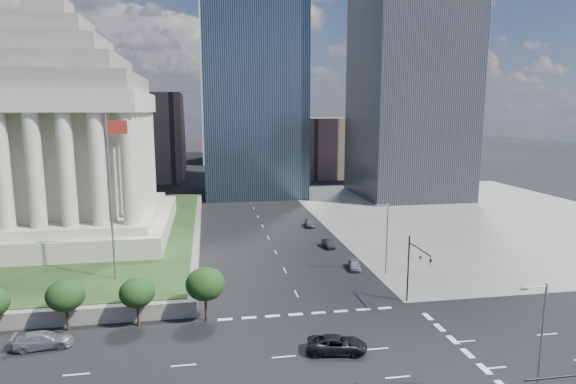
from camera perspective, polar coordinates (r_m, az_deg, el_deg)
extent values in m
plane|color=black|center=(137.70, -5.14, 0.21)|extent=(500.00, 500.00, 0.00)
cube|color=slate|center=(113.14, 20.56, -2.40)|extent=(68.00, 90.00, 0.03)
cube|color=#645D56|center=(94.65, -30.84, -4.87)|extent=(66.00, 70.00, 1.80)
cube|color=#1D3515|center=(94.44, -30.89, -4.31)|extent=(64.00, 68.00, 0.10)
cylinder|color=slate|center=(61.48, -20.30, -0.75)|extent=(0.24, 0.24, 20.00)
cube|color=maroon|center=(60.41, -19.64, 7.23)|extent=(2.40, 0.05, 1.60)
cube|color=black|center=(131.31, -4.27, 12.91)|extent=(26.00, 26.00, 60.00)
cube|color=black|center=(134.31, 14.61, 21.18)|extent=(26.00, 28.00, 100.00)
cube|color=brown|center=(171.29, 4.78, 5.42)|extent=(20.00, 30.00, 20.00)
cube|color=brown|center=(166.84, -16.44, 6.33)|extent=(24.00, 30.00, 28.00)
cylinder|color=black|center=(33.78, 30.27, -18.32)|extent=(5.50, 0.14, 0.14)
cylinder|color=black|center=(58.83, 14.05, -8.83)|extent=(0.18, 0.18, 8.00)
cylinder|color=black|center=(55.51, 15.32, -6.54)|extent=(0.14, 5.50, 0.14)
cube|color=black|center=(53.37, 16.53, -8.15)|extent=(0.30, 0.30, 1.10)
cylinder|color=slate|center=(41.74, 27.78, -16.05)|extent=(0.16, 0.16, 10.00)
cylinder|color=slate|center=(39.46, 27.27, -9.97)|extent=(1.80, 0.12, 0.12)
cube|color=slate|center=(38.97, 26.18, -10.28)|extent=(0.50, 0.22, 0.14)
cylinder|color=slate|center=(67.31, 11.63, -5.51)|extent=(0.16, 0.16, 10.00)
cylinder|color=slate|center=(65.92, 11.04, -1.53)|extent=(1.80, 0.12, 0.12)
cube|color=slate|center=(65.63, 10.30, -1.64)|extent=(0.50, 0.22, 0.14)
imported|color=black|center=(47.29, 5.85, -17.53)|extent=(3.51, 5.96, 1.56)
imported|color=slate|center=(53.26, -27.03, -15.34)|extent=(5.54, 2.75, 1.55)
imported|color=gray|center=(69.91, 7.88, -8.53)|extent=(2.22, 4.15, 1.34)
imported|color=black|center=(80.26, 4.82, -6.11)|extent=(3.89, 1.39, 1.28)
imported|color=#515458|center=(94.16, 2.57, -3.67)|extent=(2.25, 4.55, 1.49)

